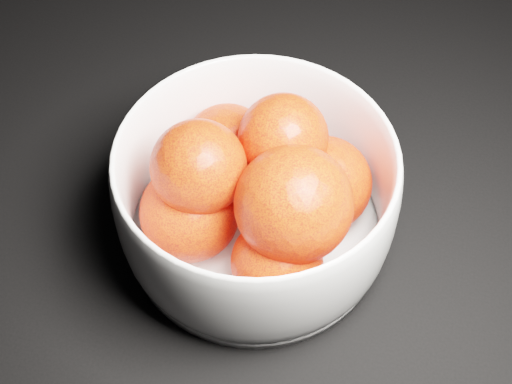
# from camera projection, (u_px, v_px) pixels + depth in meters

# --- Properties ---
(bowl) EXTENTS (0.21, 0.21, 0.10)m
(bowl) POSITION_uv_depth(u_px,v_px,m) (256.00, 196.00, 0.54)
(bowl) COLOR white
(bowl) RESTS_ON ground
(orange_pile) EXTENTS (0.17, 0.16, 0.12)m
(orange_pile) POSITION_uv_depth(u_px,v_px,m) (258.00, 188.00, 0.53)
(orange_pile) COLOR red
(orange_pile) RESTS_ON bowl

